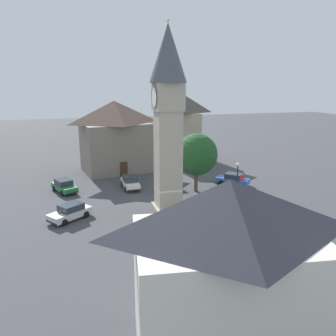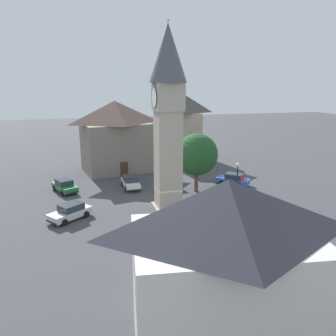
{
  "view_description": "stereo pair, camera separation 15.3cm",
  "coord_description": "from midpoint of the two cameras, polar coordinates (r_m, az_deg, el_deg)",
  "views": [
    {
      "loc": [
        30.35,
        -8.8,
        12.64
      ],
      "look_at": [
        0.0,
        0.0,
        4.54
      ],
      "focal_mm": 35.15,
      "sensor_mm": 36.0,
      "label": 1
    },
    {
      "loc": [
        30.4,
        -8.65,
        12.64
      ],
      "look_at": [
        0.0,
        0.0,
        4.54
      ],
      "focal_mm": 35.15,
      "sensor_mm": 36.0,
      "label": 2
    }
  ],
  "objects": [
    {
      "name": "building_terrace_right",
      "position": [
        15.82,
        9.94,
        -17.03
      ],
      "size": [
        6.9,
        9.24,
        8.72
      ],
      "color": "silver",
      "rests_on": "ground"
    },
    {
      "name": "ground_plane",
      "position": [
        34.04,
        0.13,
        -7.42
      ],
      "size": [
        200.0,
        200.0,
        0.0
      ],
      "primitive_type": "plane",
      "color": "#424247"
    },
    {
      "name": "car_green_alley",
      "position": [
        43.05,
        11.35,
        -1.93
      ],
      "size": [
        4.11,
        4.11,
        1.53
      ],
      "color": "#2D5BB7",
      "rests_on": "ground"
    },
    {
      "name": "building_corner_back",
      "position": [
        48.94,
        -8.97,
        5.54
      ],
      "size": [
        8.92,
        10.72,
        10.32
      ],
      "color": "slate",
      "rests_on": "ground"
    },
    {
      "name": "car_blue_kerb",
      "position": [
        33.3,
        17.74,
        -7.24
      ],
      "size": [
        2.92,
        4.45,
        1.53
      ],
      "color": "silver",
      "rests_on": "ground"
    },
    {
      "name": "car_red_corner",
      "position": [
        41.49,
        -17.39,
        -2.94
      ],
      "size": [
        4.46,
        3.21,
        1.53
      ],
      "color": "#236B38",
      "rests_on": "ground"
    },
    {
      "name": "pedestrian",
      "position": [
        31.53,
        6.16,
        -7.35
      ],
      "size": [
        0.52,
        0.35,
        1.69
      ],
      "color": "#706656",
      "rests_on": "ground"
    },
    {
      "name": "road_sign",
      "position": [
        37.68,
        12.78,
        -2.55
      ],
      "size": [
        0.6,
        0.07,
        2.8
      ],
      "color": "gray",
      "rests_on": "ground"
    },
    {
      "name": "tree",
      "position": [
        39.01,
        5.13,
        2.32
      ],
      "size": [
        5.0,
        5.0,
        7.04
      ],
      "color": "brown",
      "rests_on": "ground"
    },
    {
      "name": "car_white_side",
      "position": [
        41.23,
        -6.41,
        -2.46
      ],
      "size": [
        4.2,
        1.95,
        1.53
      ],
      "color": "white",
      "rests_on": "ground"
    },
    {
      "name": "lamp_post",
      "position": [
        31.35,
        12.01,
        -2.51
      ],
      "size": [
        0.36,
        0.36,
        5.62
      ],
      "color": "black",
      "rests_on": "ground"
    },
    {
      "name": "car_black_far",
      "position": [
        25.99,
        8.38,
        -12.98
      ],
      "size": [
        3.71,
        4.36,
        1.53
      ],
      "color": "black",
      "rests_on": "ground"
    },
    {
      "name": "car_silver_kerb",
      "position": [
        33.08,
        -16.45,
        -7.28
      ],
      "size": [
        3.79,
        4.33,
        1.53
      ],
      "color": "silver",
      "rests_on": "ground"
    },
    {
      "name": "building_shop_left",
      "position": [
        55.64,
        2.82,
        7.09
      ],
      "size": [
        8.87,
        8.76,
        10.99
      ],
      "color": "tan",
      "rests_on": "ground"
    },
    {
      "name": "clock_tower",
      "position": [
        31.67,
        0.14,
        10.74
      ],
      "size": [
        3.54,
        3.54,
        18.25
      ],
      "color": "gray",
      "rests_on": "ground"
    }
  ]
}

